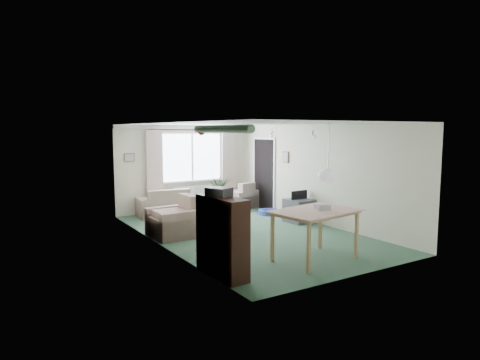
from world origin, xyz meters
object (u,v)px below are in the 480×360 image
sofa (166,202)px  armchair_left (173,216)px  coffee_table (215,218)px  houseplant (220,212)px  armchair_corner (239,195)px  pet_bed (269,212)px  dining_table (315,236)px  tv_cube (299,211)px  bookshelf (222,237)px

sofa → armchair_left: armchair_left is taller
coffee_table → sofa: bearing=104.1°
houseplant → armchair_corner: bearing=53.5°
armchair_left → pet_bed: armchair_left is taller
pet_bed → dining_table: bearing=-114.4°
dining_table → houseplant: bearing=125.7°
tv_cube → pet_bed: (-0.06, 1.18, -0.23)m
dining_table → coffee_table: bearing=95.2°
armchair_left → houseplant: (0.38, -1.36, 0.28)m
armchair_left → armchair_corner: bearing=123.7°
coffee_table → pet_bed: coffee_table is taller
bookshelf → tv_cube: 4.31m
armchair_left → coffee_table: armchair_left is taller
sofa → bookshelf: bearing=82.8°
armchair_left → sofa: bearing=160.1°
houseplant → bookshelf: bearing=-117.6°
bookshelf → tv_cube: bearing=30.6°
houseplant → tv_cube: 3.04m
coffee_table → pet_bed: bearing=16.5°
armchair_left → pet_bed: size_ratio=1.63×
sofa → pet_bed: sofa is taller
coffee_table → bookshelf: bookshelf is taller
armchair_left → tv_cube: (3.20, -0.30, -0.15)m
armchair_left → dining_table: size_ratio=0.71×
armchair_left → coffee_table: (1.17, 0.29, -0.22)m
bookshelf → pet_bed: size_ratio=2.09×
armchair_left → bookshelf: bookshelf is taller
houseplant → dining_table: houseplant is taller
coffee_table → tv_cube: bearing=-16.2°
dining_table → tv_cube: dining_table is taller
armchair_corner → sofa: bearing=-13.7°
armchair_left → dining_table: (1.46, -2.85, -0.00)m
armchair_left → coffee_table: 1.22m
armchair_corner → pet_bed: size_ratio=1.41×
armchair_left → coffee_table: bearing=101.7°
armchair_left → tv_cube: size_ratio=1.54×
sofa → coffee_table: bearing=108.8°
armchair_corner → pet_bed: bearing=84.5°
dining_table → bookshelf: bearing=176.4°
houseplant → tv_cube: size_ratio=2.26×
coffee_table → dining_table: size_ratio=0.71×
houseplant → armchair_left: bearing=105.8°
tv_cube → armchair_corner: bearing=93.5°
tv_cube → armchair_left: bearing=172.8°
armchair_corner → houseplant: houseplant is taller
houseplant → tv_cube: houseplant is taller
armchair_left → bookshelf: (-0.34, -2.74, 0.19)m
coffee_table → tv_cube: size_ratio=1.54×
armchair_corner → armchair_left: 3.67m
dining_table → pet_bed: size_ratio=2.31×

